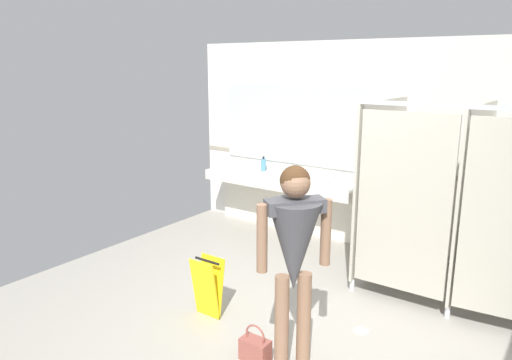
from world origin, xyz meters
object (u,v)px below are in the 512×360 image
Objects in this scene: paper_cup at (294,178)px; wet_floor_sign at (208,287)px; soap_dispenser at (263,165)px; person_standing at (294,246)px; handbag at (255,349)px.

paper_cup reaches higher than wet_floor_sign.
paper_cup is at bearing -21.51° from soap_dispenser.
wet_floor_sign is at bearing 166.90° from person_standing.
handbag is at bearing -65.10° from paper_cup.
soap_dispenser is 2.67× the size of paper_cup.
soap_dispenser is at bearing 123.44° from handbag.
handbag is at bearing -167.10° from person_standing.
person_standing reaches higher than handbag.
wet_floor_sign is at bearing 157.55° from handbag.
soap_dispenser is (-2.18, 2.77, -0.12)m from person_standing.
soap_dispenser is (-1.87, 2.84, 0.81)m from handbag.
person_standing is 3.53m from soap_dispenser.
person_standing is at bearing 12.90° from handbag.
handbag is 1.46× the size of soap_dispenser.
handbag is 0.55× the size of wet_floor_sign.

